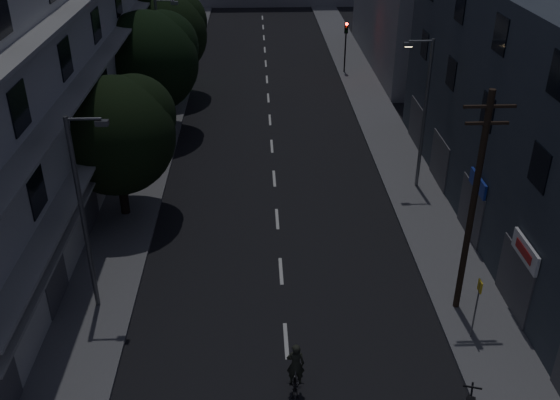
{
  "coord_description": "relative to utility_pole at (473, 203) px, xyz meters",
  "views": [
    {
      "loc": [
        -0.96,
        -11.37,
        15.83
      ],
      "look_at": [
        0.0,
        12.0,
        3.0
      ],
      "focal_mm": 40.0,
      "sensor_mm": 36.0,
      "label": 1
    }
  ],
  "objects": [
    {
      "name": "tree_mid",
      "position": [
        -14.41,
        18.88,
        0.12
      ],
      "size": [
        6.29,
        6.29,
        7.74
      ],
      "color": "black",
      "rests_on": "sidewalk_left"
    },
    {
      "name": "utility_pole",
      "position": [
        0.0,
        0.0,
        0.0
      ],
      "size": [
        1.8,
        0.24,
        9.0
      ],
      "color": "black",
      "rests_on": "sidewalk_right"
    },
    {
      "name": "traffic_signal_far_left",
      "position": [
        -13.18,
        30.67,
        -1.77
      ],
      "size": [
        0.28,
        0.37,
        4.1
      ],
      "color": "black",
      "rests_on": "sidewalk_left"
    },
    {
      "name": "bus_stop_sign",
      "position": [
        0.03,
        -1.8,
        -2.98
      ],
      "size": [
        0.06,
        0.35,
        2.52
      ],
      "color": "#595B60",
      "rests_on": "sidewalk_right"
    },
    {
      "name": "lane_markings",
      "position": [
        -6.88,
        23.13,
        -4.86
      ],
      "size": [
        0.15,
        60.5,
        0.01
      ],
      "color": "beige",
      "rests_on": "ground"
    },
    {
      "name": "tree_near",
      "position": [
        -14.44,
        8.16,
        -0.32
      ],
      "size": [
        5.71,
        5.71,
        7.04
      ],
      "color": "black",
      "rests_on": "sidewalk_left"
    },
    {
      "name": "sidewalk_left",
      "position": [
        -14.38,
        16.88,
        -4.79
      ],
      "size": [
        3.0,
        90.0,
        0.15
      ],
      "primitive_type": "cube",
      "color": "#565659",
      "rests_on": "ground"
    },
    {
      "name": "street_lamp_left_near",
      "position": [
        -14.2,
        0.71,
        -0.27
      ],
      "size": [
        1.51,
        0.25,
        8.0
      ],
      "color": "#525459",
      "rests_on": "sidewalk_left"
    },
    {
      "name": "ground",
      "position": [
        -6.88,
        16.88,
        -4.87
      ],
      "size": [
        160.0,
        160.0,
        0.0
      ],
      "primitive_type": "plane",
      "color": "black",
      "rests_on": "ground"
    },
    {
      "name": "traffic_signal_far_right",
      "position": [
        -0.36,
        31.21,
        -1.77
      ],
      "size": [
        0.28,
        0.37,
        4.1
      ],
      "color": "black",
      "rests_on": "sidewalk_right"
    },
    {
      "name": "sidewalk_right",
      "position": [
        0.62,
        16.88,
        -4.79
      ],
      "size": [
        3.0,
        90.0,
        0.15
      ],
      "primitive_type": "cube",
      "color": "#565659",
      "rests_on": "ground"
    },
    {
      "name": "street_lamp_left_far",
      "position": [
        -13.88,
        20.9,
        -0.27
      ],
      "size": [
        1.51,
        0.25,
        8.0
      ],
      "color": "slate",
      "rests_on": "sidewalk_left"
    },
    {
      "name": "cyclist",
      "position": [
        -6.7,
        -4.17,
        -4.17
      ],
      "size": [
        0.65,
        1.67,
        2.08
      ],
      "rotation": [
        0.0,
        0.0,
        -0.05
      ],
      "color": "black",
      "rests_on": "ground"
    },
    {
      "name": "building_right",
      "position": [
        5.12,
        5.88,
        0.63
      ],
      "size": [
        6.19,
        28.0,
        11.0
      ],
      "color": "#2C333C",
      "rests_on": "ground"
    },
    {
      "name": "tree_far",
      "position": [
        -14.27,
        26.02,
        0.07
      ],
      "size": [
        6.17,
        6.17,
        7.64
      ],
      "color": "black",
      "rests_on": "sidewalk_left"
    },
    {
      "name": "building_left",
      "position": [
        -18.85,
        9.88,
        2.13
      ],
      "size": [
        7.0,
        36.0,
        14.0
      ],
      "color": "#AFAFA9",
      "rests_on": "ground"
    },
    {
      "name": "street_lamp_right",
      "position": [
        0.75,
        10.47,
        -0.27
      ],
      "size": [
        1.51,
        0.25,
        8.0
      ],
      "color": "slate",
      "rests_on": "sidewalk_right"
    }
  ]
}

